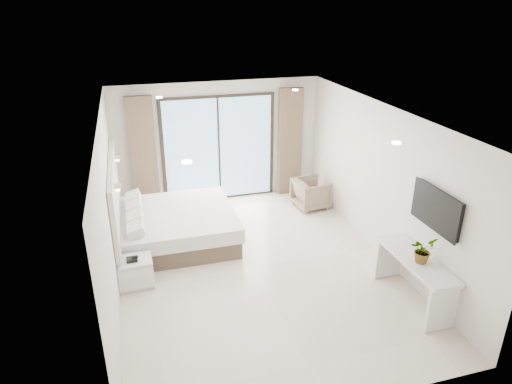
# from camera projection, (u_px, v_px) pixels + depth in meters

# --- Properties ---
(ground) EXTENTS (6.20, 6.20, 0.00)m
(ground) POSITION_uv_depth(u_px,v_px,m) (256.00, 267.00, 7.97)
(ground) COLOR beige
(ground) RESTS_ON ground
(room_shell) EXTENTS (4.62, 6.22, 2.72)m
(room_shell) POSITION_uv_depth(u_px,v_px,m) (232.00, 167.00, 8.05)
(room_shell) COLOR silver
(room_shell) RESTS_ON ground
(bed) EXTENTS (2.17, 2.06, 0.74)m
(bed) POSITION_uv_depth(u_px,v_px,m) (176.00, 226.00, 8.69)
(bed) COLOR brown
(bed) RESTS_ON ground
(nightstand) EXTENTS (0.55, 0.46, 0.49)m
(nightstand) POSITION_uv_depth(u_px,v_px,m) (136.00, 272.00, 7.36)
(nightstand) COLOR silver
(nightstand) RESTS_ON ground
(phone) EXTENTS (0.18, 0.14, 0.06)m
(phone) POSITION_uv_depth(u_px,v_px,m) (132.00, 259.00, 7.21)
(phone) COLOR black
(phone) RESTS_ON nightstand
(console_desk) EXTENTS (0.48, 1.55, 0.77)m
(console_desk) POSITION_uv_depth(u_px,v_px,m) (415.00, 270.00, 6.86)
(console_desk) COLOR silver
(console_desk) RESTS_ON ground
(plant) EXTENTS (0.48, 0.50, 0.30)m
(plant) POSITION_uv_depth(u_px,v_px,m) (422.00, 253.00, 6.63)
(plant) COLOR #33662D
(plant) RESTS_ON console_desk
(armchair) EXTENTS (0.74, 0.78, 0.72)m
(armchair) POSITION_uv_depth(u_px,v_px,m) (311.00, 192.00, 10.09)
(armchair) COLOR #907C5E
(armchair) RESTS_ON ground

